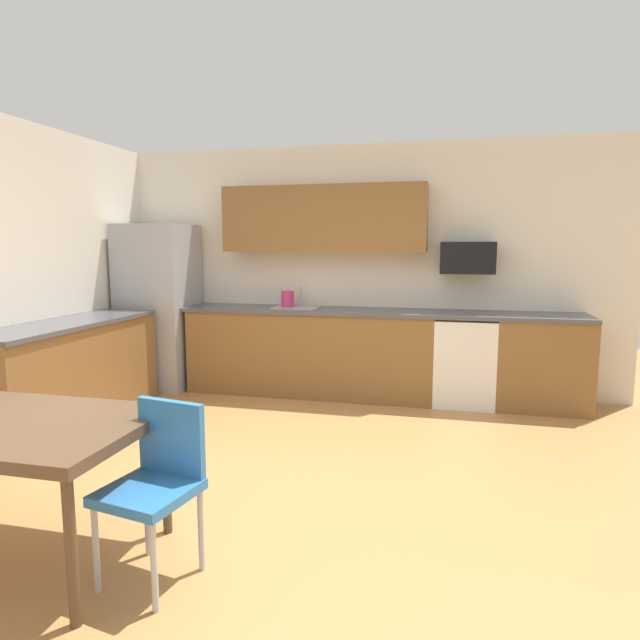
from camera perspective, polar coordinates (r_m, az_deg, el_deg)
ground_plane at (r=3.81m, az=-3.63°, el=-17.14°), size 12.00×12.00×0.00m
wall_back at (r=6.04m, az=3.63°, el=5.36°), size 5.80×0.10×2.70m
cabinet_run_back at (r=5.90m, az=-1.06°, el=-3.50°), size 2.66×0.60×0.90m
cabinet_run_back_right at (r=5.79m, az=22.40°, el=-4.30°), size 0.89×0.60×0.90m
cabinet_run_left at (r=5.40m, az=-25.13°, el=-5.30°), size 0.60×2.00×0.90m
countertop_back at (r=5.73m, az=3.00°, el=0.93°), size 4.80×0.64×0.04m
countertop_left at (r=5.32m, az=-25.43°, el=-0.36°), size 0.64×2.00×0.04m
upper_cabinets_back at (r=5.89m, az=0.38°, el=10.67°), size 2.20×0.34×0.70m
refrigerator at (r=6.42m, az=-16.67°, el=1.38°), size 0.76×0.70×1.85m
oven_range at (r=5.72m, az=15.00°, el=-4.07°), size 0.60×0.60×0.91m
microwave at (r=5.70m, az=15.35°, el=6.38°), size 0.54×0.36×0.32m
sink_basin at (r=5.87m, az=-2.53°, el=0.69°), size 0.48×0.40×0.14m
sink_faucet at (r=6.02m, az=-2.07°, el=2.41°), size 0.02×0.02×0.24m
dining_table at (r=3.20m, az=-30.00°, el=-10.19°), size 1.40×0.90×0.73m
chair_near_table at (r=2.82m, az=-16.82°, el=-15.51°), size 0.47×0.47×0.85m
kettle at (r=5.93m, az=-3.45°, el=2.12°), size 0.14×0.14×0.20m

